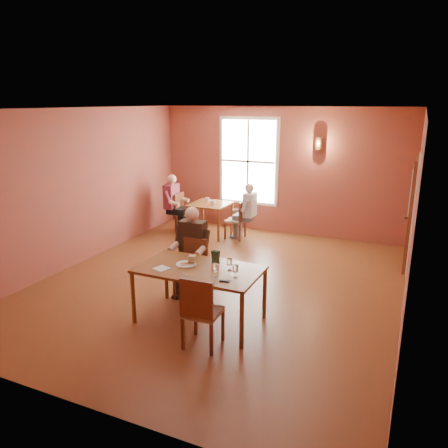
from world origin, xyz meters
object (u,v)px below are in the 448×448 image
at_px(chair_empty, 203,310).
at_px(chair_diner_white, 235,220).
at_px(diner_main, 189,257).
at_px(second_table, 210,219).
at_px(main_table, 200,295).
at_px(diner_maroon, 185,205).
at_px(chair_diner_maroon, 186,213).
at_px(chair_diner_main, 190,270).
at_px(diner_white, 237,212).

relative_size(chair_empty, chair_diner_white, 1.11).
relative_size(diner_main, chair_empty, 1.41).
height_order(chair_empty, second_table, chair_empty).
distance_m(main_table, diner_maroon, 4.59).
bearing_deg(chair_diner_maroon, chair_empty, 31.10).
xyz_separation_m(diner_main, second_table, (-1.21, 3.29, -0.32)).
bearing_deg(main_table, chair_diner_main, 127.57).
relative_size(main_table, chair_diner_main, 1.82).
bearing_deg(chair_diner_main, diner_white, -80.74).
relative_size(second_table, chair_diner_maroon, 0.92).
bearing_deg(chair_diner_maroon, chair_diner_main, 29.75).
relative_size(main_table, diner_maroon, 1.29).
distance_m(diner_main, diner_white, 3.33).
relative_size(chair_empty, diner_maroon, 0.73).
relative_size(diner_main, diner_white, 1.11).
bearing_deg(chair_diner_white, main_table, -164.80).
bearing_deg(main_table, second_table, 113.66).
height_order(main_table, chair_empty, chair_empty).
xyz_separation_m(diner_main, chair_empty, (0.84, -1.20, -0.20)).
height_order(second_table, chair_diner_maroon, chair_diner_maroon).
bearing_deg(second_table, diner_maroon, 180.00).
distance_m(second_table, chair_diner_maroon, 0.66).
bearing_deg(diner_white, chair_diner_maroon, 90.00).
height_order(chair_diner_white, diner_white, diner_white).
height_order(diner_main, second_table, diner_main).
bearing_deg(diner_white, chair_empty, -162.94).
xyz_separation_m(main_table, diner_maroon, (-2.39, 3.91, 0.27)).
relative_size(main_table, diner_main, 1.25).
xyz_separation_m(chair_diner_main, chair_diner_white, (-0.56, 3.26, -0.03)).
bearing_deg(second_table, chair_empty, -65.37).
bearing_deg(diner_main, chair_diner_main, -90.00).
relative_size(chair_diner_white, diner_maroon, 0.66).
distance_m(chair_diner_main, chair_empty, 1.49).
distance_m(diner_white, chair_diner_maroon, 1.34).
xyz_separation_m(chair_diner_main, diner_main, (0.00, -0.03, 0.22)).
xyz_separation_m(second_table, diner_maroon, (-0.68, 0.00, 0.29)).
height_order(diner_main, chair_empty, diner_main).
bearing_deg(diner_maroon, chair_diner_white, 90.00).
xyz_separation_m(chair_empty, chair_diner_maroon, (-2.71, 4.48, -0.02)).
xyz_separation_m(diner_main, diner_white, (-0.53, 3.29, -0.07)).
distance_m(main_table, chair_empty, 0.68).
distance_m(diner_main, chair_empty, 1.48).
bearing_deg(main_table, chair_diner_maroon, 121.15).
bearing_deg(chair_empty, chair_diner_maroon, 118.21).
xyz_separation_m(chair_diner_main, second_table, (-1.21, 3.26, -0.09)).
height_order(chair_diner_main, chair_diner_maroon, chair_diner_main).
bearing_deg(chair_empty, diner_white, 104.16).
bearing_deg(chair_diner_main, chair_diner_maroon, -60.25).
height_order(chair_empty, diner_maroon, diner_maroon).
distance_m(chair_diner_white, chair_diner_maroon, 1.30).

